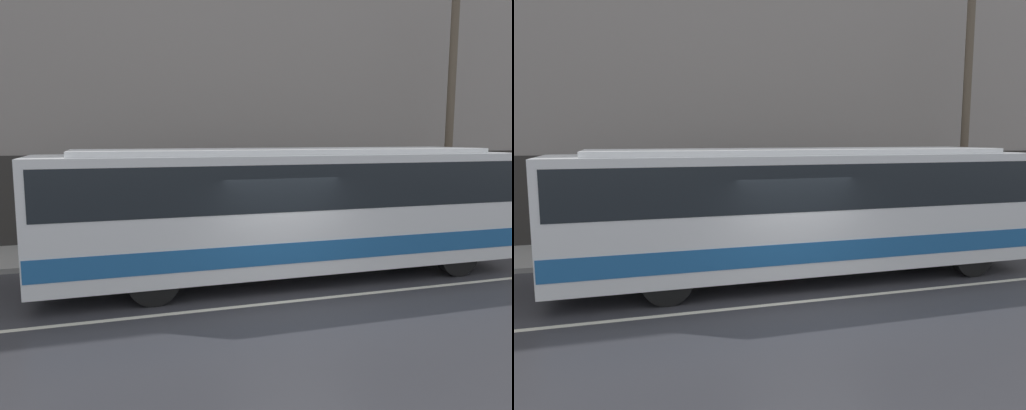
# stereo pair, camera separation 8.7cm
# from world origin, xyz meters

# --- Properties ---
(ground_plane) EXTENTS (60.00, 60.00, 0.00)m
(ground_plane) POSITION_xyz_m (0.00, 0.00, 0.00)
(ground_plane) COLOR #333338
(sidewalk) EXTENTS (60.00, 2.92, 0.13)m
(sidewalk) POSITION_xyz_m (0.00, 5.46, 0.07)
(sidewalk) COLOR #A09E99
(sidewalk) RESTS_ON ground_plane
(building_facade) EXTENTS (60.00, 0.35, 11.57)m
(building_facade) POSITION_xyz_m (0.00, 7.06, 5.58)
(building_facade) COLOR gray
(building_facade) RESTS_ON ground_plane
(lane_stripe) EXTENTS (54.00, 0.14, 0.01)m
(lane_stripe) POSITION_xyz_m (0.00, 0.00, 0.00)
(lane_stripe) COLOR beige
(lane_stripe) RESTS_ON ground_plane
(transit_bus) EXTENTS (11.28, 2.55, 3.08)m
(transit_bus) POSITION_xyz_m (0.57, 1.72, 1.74)
(transit_bus) COLOR white
(transit_bus) RESTS_ON ground_plane
(utility_pole_near) EXTENTS (0.25, 0.25, 8.91)m
(utility_pole_near) POSITION_xyz_m (7.38, 4.66, 4.59)
(utility_pole_near) COLOR brown
(utility_pole_near) RESTS_ON sidewalk
(pedestrian_waiting) EXTENTS (0.36, 0.36, 1.75)m
(pedestrian_waiting) POSITION_xyz_m (1.56, 6.08, 0.96)
(pedestrian_waiting) COLOR maroon
(pedestrian_waiting) RESTS_ON sidewalk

